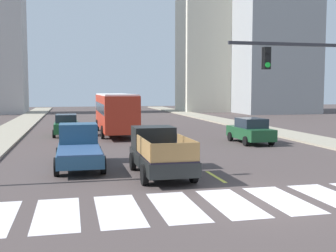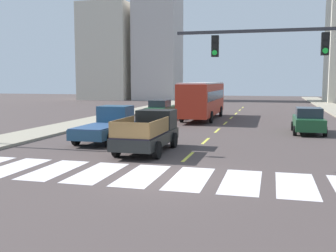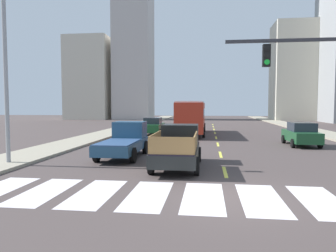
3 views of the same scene
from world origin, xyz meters
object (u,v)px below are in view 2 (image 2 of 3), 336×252
(pickup_dark, at_px, (108,125))
(city_bus, at_px, (203,98))
(pickup_stakebed, at_px, (150,132))
(sedan_mid, at_px, (308,121))
(sedan_near_right, at_px, (160,109))

(pickup_dark, xyz_separation_m, city_bus, (3.16, 14.05, 1.03))
(pickup_stakebed, height_order, pickup_dark, same)
(pickup_stakebed, distance_m, sedan_mid, 12.09)
(sedan_mid, xyz_separation_m, sedan_near_right, (-12.32, 7.55, 0.00))
(sedan_mid, height_order, sedan_near_right, same)
(city_bus, bearing_deg, pickup_dark, -100.90)
(city_bus, bearing_deg, sedan_mid, -40.91)
(city_bus, distance_m, sedan_near_right, 4.06)
(pickup_dark, relative_size, city_bus, 0.48)
(city_bus, height_order, sedan_mid, city_bus)
(pickup_dark, bearing_deg, sedan_mid, 26.02)
(pickup_stakebed, height_order, city_bus, city_bus)
(sedan_mid, bearing_deg, pickup_dark, -152.15)
(pickup_dark, height_order, sedan_near_right, pickup_dark)
(pickup_dark, xyz_separation_m, sedan_mid, (11.59, 6.28, -0.06))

